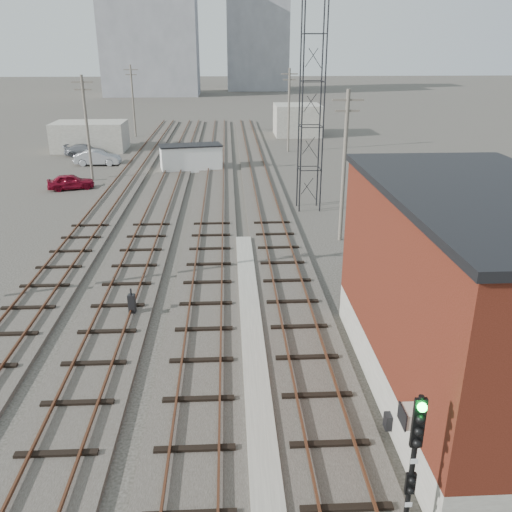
{
  "coord_description": "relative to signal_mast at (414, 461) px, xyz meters",
  "views": [
    {
      "loc": [
        -0.37,
        -3.42,
        11.28
      ],
      "look_at": [
        0.85,
        19.85,
        2.2
      ],
      "focal_mm": 38.0,
      "sensor_mm": 36.0,
      "label": 1
    }
  ],
  "objects": [
    {
      "name": "utility_pole_left_c",
      "position": [
        -16.2,
        63.91,
        2.27
      ],
      "size": [
        1.8,
        0.24,
        9.0
      ],
      "color": "#595147",
      "rests_on": "ground"
    },
    {
      "name": "car_red",
      "position": [
        -17.24,
        35.69,
        -1.88
      ],
      "size": [
        4.06,
        2.53,
        1.29
      ],
      "primitive_type": "imported",
      "rotation": [
        0.0,
        0.0,
        1.86
      ],
      "color": "maroon",
      "rests_on": "ground"
    },
    {
      "name": "track_right",
      "position": [
        -1.2,
        32.91,
        -2.42
      ],
      "size": [
        3.2,
        90.0,
        0.39
      ],
      "color": "#332D28",
      "rests_on": "ground"
    },
    {
      "name": "utility_pole_right_b",
      "position": [
        2.8,
        51.91,
        2.27
      ],
      "size": [
        1.8,
        0.24,
        9.0
      ],
      "color": "#595147",
      "rests_on": "ground"
    },
    {
      "name": "car_silver",
      "position": [
        -17.14,
        45.54,
        -1.79
      ],
      "size": [
        4.52,
        1.65,
        1.48
      ],
      "primitive_type": "imported",
      "rotation": [
        0.0,
        0.0,
        1.55
      ],
      "color": "#95979C",
      "rests_on": "ground"
    },
    {
      "name": "platform_curb",
      "position": [
        -3.2,
        7.91,
        -2.4
      ],
      "size": [
        0.9,
        28.0,
        0.26
      ],
      "primitive_type": "cube",
      "color": "gray",
      "rests_on": "ground"
    },
    {
      "name": "lattice_tower",
      "position": [
        1.8,
        28.91,
        4.97
      ],
      "size": [
        1.6,
        1.6,
        15.0
      ],
      "color": "black",
      "rests_on": "ground"
    },
    {
      "name": "apartment_right",
      "position": [
        4.3,
        143.91,
        10.47
      ],
      "size": [
        16.0,
        12.0,
        26.0
      ],
      "primitive_type": "cube",
      "color": "gray",
      "rests_on": "ground"
    },
    {
      "name": "signal_mast",
      "position": [
        0.0,
        0.0,
        0.0
      ],
      "size": [
        0.4,
        0.42,
        4.25
      ],
      "color": "gray",
      "rests_on": "ground"
    },
    {
      "name": "brick_building",
      "position": [
        3.8,
        5.91,
        1.1
      ],
      "size": [
        6.54,
        12.2,
        7.22
      ],
      "color": "gray",
      "rests_on": "ground"
    },
    {
      "name": "site_trailer",
      "position": [
        -7.61,
        42.54,
        -1.28
      ],
      "size": [
        6.25,
        3.63,
        2.47
      ],
      "rotation": [
        0.0,
        0.0,
        0.19
      ],
      "color": "white",
      "rests_on": "ground"
    },
    {
      "name": "apartment_left",
      "position": [
        -21.7,
        128.91,
        12.47
      ],
      "size": [
        22.0,
        14.0,
        30.0
      ],
      "primitive_type": "cube",
      "color": "gray",
      "rests_on": "ground"
    },
    {
      "name": "track_left",
      "position": [
        -13.2,
        32.91,
        -2.42
      ],
      "size": [
        3.2,
        90.0,
        0.39
      ],
      "color": "#332D28",
      "rests_on": "ground"
    },
    {
      "name": "shed_left",
      "position": [
        -19.7,
        53.91,
        -0.93
      ],
      "size": [
        8.0,
        5.0,
        3.2
      ],
      "primitive_type": "cube",
      "color": "gray",
      "rests_on": "ground"
    },
    {
      "name": "track_mid_left",
      "position": [
        -9.2,
        32.91,
        -2.42
      ],
      "size": [
        3.2,
        90.0,
        0.39
      ],
      "color": "#332D28",
      "rests_on": "ground"
    },
    {
      "name": "car_grey",
      "position": [
        -19.58,
        50.41,
        -1.9
      ],
      "size": [
        4.38,
        1.82,
        1.26
      ],
      "primitive_type": "imported",
      "rotation": [
        0.0,
        0.0,
        1.56
      ],
      "color": "gray",
      "rests_on": "ground"
    },
    {
      "name": "utility_pole_right_a",
      "position": [
        2.8,
        21.91,
        2.27
      ],
      "size": [
        1.8,
        0.24,
        9.0
      ],
      "color": "#595147",
      "rests_on": "ground"
    },
    {
      "name": "ground",
      "position": [
        -3.7,
        53.91,
        -2.53
      ],
      "size": [
        320.0,
        320.0,
        0.0
      ],
      "primitive_type": "plane",
      "color": "#282621",
      "rests_on": "ground"
    },
    {
      "name": "switch_stand",
      "position": [
        -8.43,
        12.27,
        -1.93
      ],
      "size": [
        0.32,
        0.32,
        1.26
      ],
      "rotation": [
        0.0,
        0.0,
        -0.09
      ],
      "color": "black",
      "rests_on": "ground"
    },
    {
      "name": "utility_pole_left_b",
      "position": [
        -16.2,
        38.91,
        2.27
      ],
      "size": [
        1.8,
        0.24,
        9.0
      ],
      "color": "#595147",
      "rests_on": "ground"
    },
    {
      "name": "shed_right",
      "position": [
        5.3,
        63.91,
        -0.53
      ],
      "size": [
        6.0,
        6.0,
        4.0
      ],
      "primitive_type": "cube",
      "color": "gray",
      "rests_on": "ground"
    },
    {
      "name": "track_mid_right",
      "position": [
        -5.2,
        32.91,
        -2.42
      ],
      "size": [
        3.2,
        90.0,
        0.39
      ],
      "color": "#332D28",
      "rests_on": "ground"
    }
  ]
}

